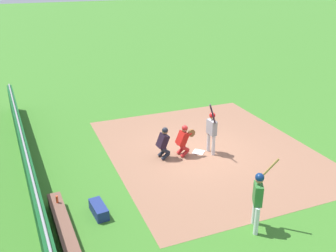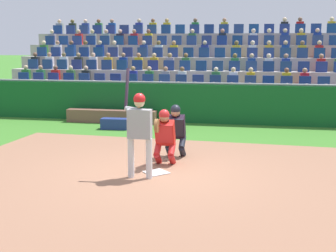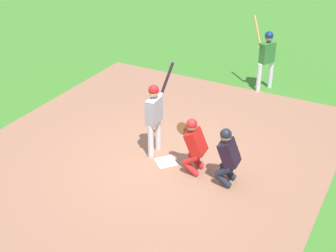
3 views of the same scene
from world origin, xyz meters
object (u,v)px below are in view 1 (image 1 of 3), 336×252
Objects in this scene: home_plate_marker at (198,152)px; batter_at_plate at (212,128)px; catcher_crouching at (184,139)px; home_plate_umpire at (164,142)px; equipment_duffel_bag at (99,209)px; on_deck_batter at (258,195)px; water_bottle_on_bench at (57,199)px; dugout_bench at (63,228)px.

home_plate_marker is 1.17m from batter_at_plate.
home_plate_marker is 0.97m from catcher_crouching.
home_plate_marker is 1.63m from home_plate_umpire.
batter_at_plate is 2.45× the size of equipment_duffel_bag.
home_plate_marker is 5.09m from on_deck_batter.
home_plate_umpire reaches higher than equipment_duffel_bag.
on_deck_batter is (5.04, 0.57, 0.41)m from home_plate_umpire.
on_deck_batter is at bearing -2.65° from catcher_crouching.
home_plate_umpire reaches higher than catcher_crouching.
home_plate_umpire is 5.71× the size of water_bottle_on_bench.
water_bottle_on_bench is 1.26m from equipment_duffel_bag.
dugout_bench is 1.02m from water_bottle_on_bench.
home_plate_marker is 0.20× the size of on_deck_batter.
dugout_bench is at bearing -60.81° from catcher_crouching.
water_bottle_on_bench is at bearing -116.12° from equipment_duffel_bag.
batter_at_plate is at bearing 109.49° from equipment_duffel_bag.
dugout_bench is at bearing -63.92° from home_plate_marker.
on_deck_batter is at bearing 6.49° from home_plate_umpire.
equipment_duffel_bag is (2.41, -4.07, -0.55)m from catcher_crouching.
catcher_crouching is 4.77m from equipment_duffel_bag.
home_plate_umpire reaches higher than water_bottle_on_bench.
batter_at_plate is 1.17m from catcher_crouching.
home_plate_umpire is at bearing 115.19° from water_bottle_on_bench.
dugout_bench is at bearing -112.04° from on_deck_batter.
water_bottle_on_bench is (1.91, -5.85, 0.54)m from home_plate_marker.
batter_at_plate reaches higher than home_plate_umpire.
home_plate_marker is at bearing 169.58° from on_deck_batter.
home_plate_marker is at bearing 87.35° from catcher_crouching.
equipment_duffel_bag is (2.38, -4.74, 0.15)m from home_plate_marker.
equipment_duffel_bag is at bearing -123.11° from on_deck_batter.
water_bottle_on_bench is 0.25× the size of equipment_duffel_bag.
catcher_crouching is 0.59× the size of on_deck_batter.
home_plate_marker is 0.49× the size of equipment_duffel_bag.
batter_at_plate is at bearing 164.25° from on_deck_batter.
home_plate_umpire is at bearing -95.80° from home_plate_marker.
catcher_crouching is at bearing -105.11° from batter_at_plate.
batter_at_plate reaches higher than on_deck_batter.
home_plate_marker is 6.54m from dugout_bench.
home_plate_umpire is (-0.12, -0.80, -0.01)m from catcher_crouching.
dugout_bench is at bearing -1.58° from water_bottle_on_bench.
on_deck_batter reaches higher than home_plate_umpire.
dugout_bench is at bearing -69.29° from equipment_duffel_bag.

